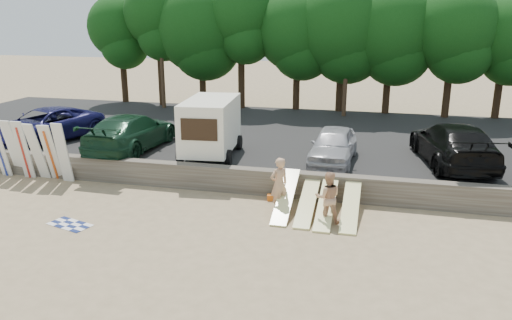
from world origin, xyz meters
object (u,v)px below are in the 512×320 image
at_px(box_trailer, 211,125).
at_px(beachgoer_a, 279,185).
at_px(beachgoer_b, 328,197).
at_px(car_3, 453,144).
at_px(car_0, 45,125).
at_px(cooler, 281,197).
at_px(car_2, 333,145).
at_px(car_1, 131,132).

relative_size(box_trailer, beachgoer_a, 2.12).
distance_m(beachgoer_a, beachgoer_b, 1.89).
bearing_deg(car_3, beachgoer_a, 28.44).
xyz_separation_m(car_0, cooler, (12.58, -3.59, -1.34)).
distance_m(box_trailer, cooler, 5.18).
bearing_deg(car_0, box_trailer, 16.09).
relative_size(beachgoer_a, cooler, 5.17).
bearing_deg(box_trailer, car_3, 0.52).
bearing_deg(car_2, cooler, -113.23).
height_order(car_1, car_3, car_3).
relative_size(car_2, beachgoer_a, 2.21).
bearing_deg(box_trailer, cooler, -44.17).
bearing_deg(cooler, car_0, 145.23).
relative_size(car_0, car_3, 0.95).
height_order(beachgoer_a, beachgoer_b, beachgoer_a).
bearing_deg(box_trailer, car_1, 172.63).
distance_m(car_3, cooler, 7.77).
xyz_separation_m(car_3, cooler, (-6.44, -4.11, -1.42)).
xyz_separation_m(car_3, beachgoer_b, (-4.57, -5.68, -0.69)).
bearing_deg(car_3, box_trailer, -3.77).
xyz_separation_m(beachgoer_a, cooler, (-0.09, 0.95, -0.82)).
xyz_separation_m(car_1, beachgoer_b, (9.53, -4.66, -0.65)).
bearing_deg(box_trailer, beachgoer_a, -51.31).
xyz_separation_m(car_0, car_1, (4.92, -0.51, 0.04)).
height_order(car_2, car_3, car_3).
relative_size(car_0, car_1, 0.99).
bearing_deg(beachgoer_a, cooler, -127.52).
xyz_separation_m(box_trailer, beachgoer_b, (5.64, -4.56, -1.23)).
relative_size(car_0, cooler, 15.19).
bearing_deg(car_3, beachgoer_b, 41.14).
xyz_separation_m(car_2, beachgoer_b, (0.30, -4.88, -0.55)).
bearing_deg(car_0, car_2, 18.89).
distance_m(car_2, cooler, 3.88).
bearing_deg(beachgoer_a, car_0, -62.95).
relative_size(beachgoer_b, cooler, 4.68).
bearing_deg(beachgoer_b, car_0, -31.31).
bearing_deg(car_1, beachgoer_b, 155.56).
bearing_deg(car_0, beachgoer_b, 0.40).
xyz_separation_m(box_trailer, cooler, (3.76, -2.98, -1.96)).
height_order(car_1, cooler, car_1).
distance_m(car_0, car_2, 14.16).
relative_size(car_2, cooler, 11.42).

